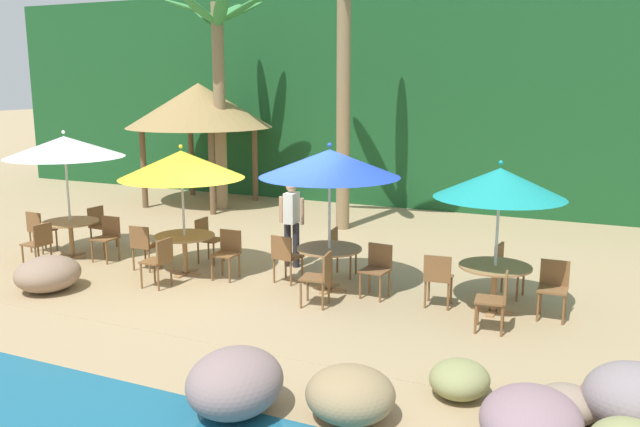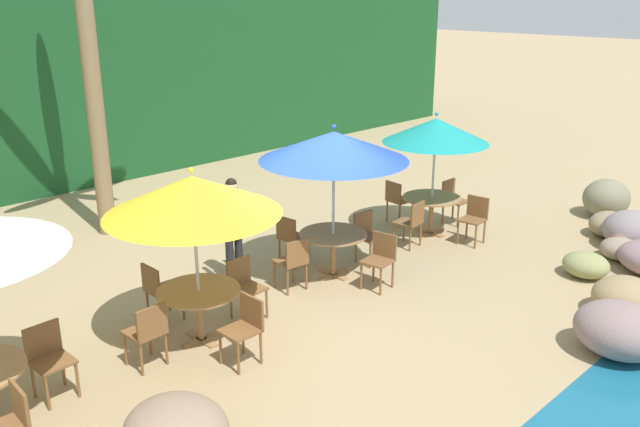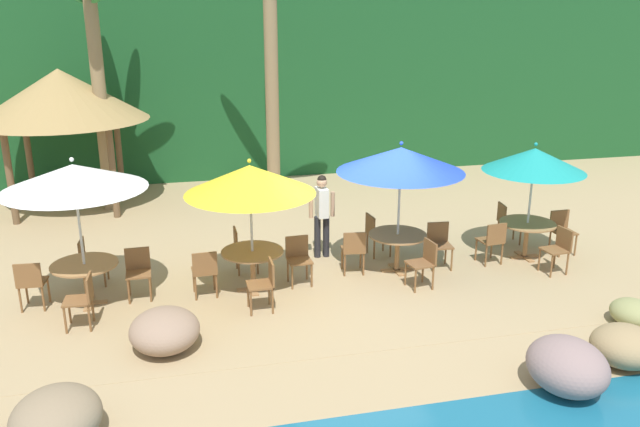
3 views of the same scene
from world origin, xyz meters
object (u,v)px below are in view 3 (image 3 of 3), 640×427
at_px(chair_white_left, 31,281).
at_px(chair_blue_inland, 375,232).
at_px(umbrella_white, 74,177).
at_px(chair_yellow_seaward, 298,256).
at_px(chair_teal_right, 559,247).
at_px(chair_white_right, 83,297).
at_px(chair_yellow_inland, 242,247).
at_px(chair_blue_seaward, 439,241).
at_px(palm_tree_second, 270,38).
at_px(dining_table_blue, 398,240).
at_px(chair_teal_inland, 506,220).
at_px(dining_table_white, 85,271).
at_px(chair_white_seaward, 138,269).
at_px(waiter_in_white, 322,210).
at_px(chair_teal_left, 493,240).
at_px(umbrella_teal, 534,160).
at_px(palm_tree_nearest, 95,50).
at_px(dining_table_yellow, 253,258).
at_px(chair_yellow_right, 265,281).
at_px(chair_white_inland, 89,258).
at_px(chair_blue_left, 354,249).
at_px(umbrella_blue, 401,160).
at_px(chair_yellow_left, 205,270).
at_px(palapa_hut, 60,95).
at_px(chair_blue_right, 424,260).
at_px(chair_teal_seaward, 561,228).
at_px(dining_table_teal, 527,229).
at_px(umbrella_yellow, 250,179).

relative_size(chair_white_left, chair_blue_inland, 1.00).
distance_m(umbrella_white, chair_yellow_seaward, 4.04).
xyz_separation_m(chair_blue_inland, chair_teal_right, (3.10, -1.61, 0.00)).
bearing_deg(chair_white_right, chair_yellow_inland, 31.98).
distance_m(chair_blue_seaward, palm_tree_second, 6.28).
xyz_separation_m(dining_table_blue, chair_teal_inland, (2.76, 0.92, -0.10)).
distance_m(umbrella_white, dining_table_white, 1.62).
xyz_separation_m(chair_white_seaward, waiter_in_white, (3.51, 1.11, 0.47)).
bearing_deg(chair_white_seaward, chair_teal_left, -0.28).
bearing_deg(chair_teal_left, umbrella_teal, 12.39).
xyz_separation_m(chair_teal_inland, palm_tree_nearest, (-8.38, 4.49, 3.35)).
xyz_separation_m(dining_table_yellow, dining_table_blue, (2.78, 0.25, 0.00)).
bearing_deg(chair_yellow_seaward, chair_yellow_right, -127.60).
height_order(chair_yellow_inland, chair_teal_left, same).
relative_size(chair_white_inland, chair_white_right, 1.00).
bearing_deg(chair_blue_inland, chair_blue_left, -129.75).
relative_size(chair_white_right, chair_blue_left, 1.00).
bearing_deg(chair_yellow_right, chair_yellow_seaward, 52.40).
relative_size(umbrella_teal, palm_tree_second, 0.37).
xyz_separation_m(umbrella_blue, chair_blue_seaward, (0.85, 0.02, -1.66)).
bearing_deg(chair_yellow_left, palapa_hut, 115.47).
xyz_separation_m(dining_table_white, chair_white_seaward, (0.85, 0.11, -0.10)).
bearing_deg(chair_blue_right, chair_teal_right, 1.15).
height_order(dining_table_white, chair_blue_left, chair_blue_left).
xyz_separation_m(chair_yellow_inland, chair_blue_seaward, (3.74, -0.58, 0.00)).
height_order(chair_white_right, dining_table_yellow, chair_white_right).
distance_m(dining_table_yellow, dining_table_blue, 2.79).
relative_size(dining_table_white, chair_white_left, 1.26).
bearing_deg(chair_teal_inland, dining_table_yellow, -168.12).
height_order(chair_white_seaward, palm_tree_second, palm_tree_second).
height_order(dining_table_yellow, chair_blue_right, chair_blue_right).
relative_size(chair_yellow_seaward, palm_tree_nearest, 0.15).
bearing_deg(umbrella_blue, chair_blue_right, -75.54).
relative_size(chair_blue_right, chair_teal_left, 1.00).
bearing_deg(chair_yellow_seaward, chair_teal_seaward, 3.02).
relative_size(umbrella_white, chair_white_left, 2.94).
bearing_deg(chair_yellow_right, chair_blue_right, 5.35).
xyz_separation_m(chair_yellow_inland, chair_teal_right, (5.81, -1.37, 0.00)).
xyz_separation_m(chair_teal_seaward, palm_tree_nearest, (-9.21, 5.24, 3.35)).
bearing_deg(dining_table_white, dining_table_teal, 1.82).
relative_size(chair_white_right, chair_teal_right, 1.00).
height_order(chair_teal_inland, waiter_in_white, waiter_in_white).
bearing_deg(chair_yellow_left, chair_white_right, -160.36).
xyz_separation_m(chair_yellow_seaward, chair_teal_inland, (4.70, 1.04, 0.00)).
height_order(umbrella_yellow, chair_blue_inland, umbrella_yellow).
bearing_deg(chair_teal_seaward, umbrella_yellow, -176.26).
height_order(dining_table_yellow, chair_yellow_inland, chair_yellow_inland).
distance_m(chair_white_seaward, palm_tree_second, 6.61).
bearing_deg(umbrella_blue, dining_table_yellow, -174.87).
bearing_deg(dining_table_yellow, palapa_hut, 122.07).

